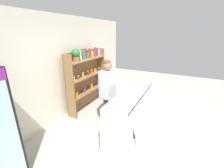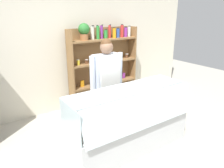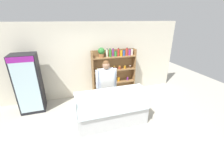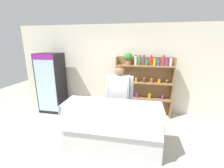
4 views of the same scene
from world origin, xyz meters
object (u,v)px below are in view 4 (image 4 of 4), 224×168
Objects in this scene: drinks_fridge at (52,83)px; shelving_unit at (143,81)px; shop_clerk at (119,93)px; deli_display_case at (112,135)px.

shelving_unit is at bearing 5.23° from drinks_fridge.
drinks_fridge reaches higher than shop_clerk.
shelving_unit reaches higher than drinks_fridge.
shop_clerk is (2.28, -0.79, 0.07)m from drinks_fridge.
deli_display_case is 1.16× the size of shop_clerk.
drinks_fridge reaches higher than deli_display_case.
drinks_fridge is at bearing 146.37° from deli_display_case.
drinks_fridge is 2.75m from deli_display_case.
shelving_unit is 1.19m from shop_clerk.
deli_display_case is at bearing -109.11° from shelving_unit.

